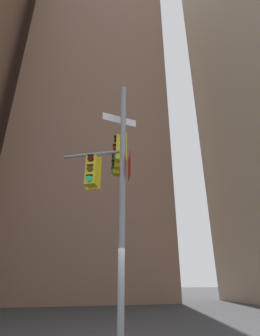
{
  "coord_description": "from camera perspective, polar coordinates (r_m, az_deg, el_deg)",
  "views": [
    {
      "loc": [
        -1.56,
        -7.17,
        1.7
      ],
      "look_at": [
        0.38,
        0.55,
        5.2
      ],
      "focal_mm": 27.27,
      "sensor_mm": 36.0,
      "label": 1
    }
  ],
  "objects": [
    {
      "name": "building_mid_block",
      "position": [
        36.39,
        -8.4,
        14.96
      ],
      "size": [
        15.23,
        15.23,
        48.63
      ],
      "primitive_type": "cube",
      "color": "brown",
      "rests_on": "ground"
    },
    {
      "name": "signal_pole_assembly",
      "position": [
        8.8,
        -3.22,
        -0.47
      ],
      "size": [
        2.42,
        2.67,
        8.13
      ],
      "color": "gray",
      "rests_on": "ground"
    }
  ]
}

